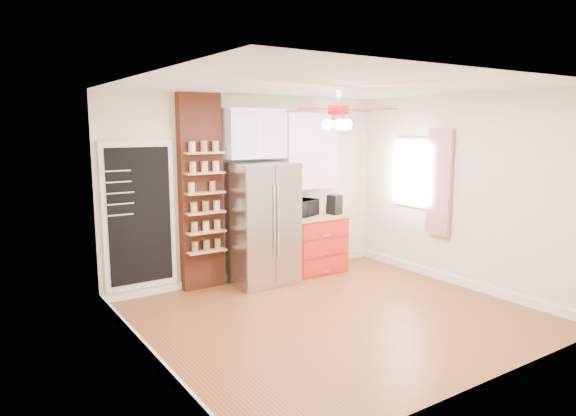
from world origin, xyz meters
TOP-DOWN VIEW (x-y plane):
  - floor at (0.00, 0.00)m, footprint 4.50×4.50m
  - ceiling at (0.00, 0.00)m, footprint 4.50×4.50m
  - wall_back at (0.00, 2.00)m, footprint 4.50×0.02m
  - wall_front at (0.00, -2.00)m, footprint 4.50×0.02m
  - wall_left at (-2.25, 0.00)m, footprint 0.02×4.00m
  - wall_right at (2.25, 0.00)m, footprint 0.02×4.00m
  - chalkboard at (-1.70, 1.96)m, footprint 0.95×0.05m
  - brick_pillar at (-0.85, 1.92)m, footprint 0.60×0.16m
  - fridge at (-0.05, 1.63)m, footprint 0.90×0.70m
  - upper_glass_cabinet at (-0.05, 1.82)m, footprint 0.90×0.35m
  - red_cabinet at (0.92, 1.68)m, footprint 0.94×0.64m
  - upper_shelf_unit at (0.92, 1.85)m, footprint 0.90×0.30m
  - window at (2.23, 0.90)m, footprint 0.04×0.75m
  - curtain at (2.18, 0.35)m, footprint 0.06×0.40m
  - ceiling_fan at (0.00, 0.00)m, footprint 1.40×1.40m
  - toaster_oven at (0.74, 1.72)m, footprint 0.53×0.45m
  - coffee_maker at (1.23, 1.57)m, footprint 0.19×0.22m
  - canister_left at (1.29, 1.60)m, footprint 0.13×0.13m
  - canister_right at (1.21, 1.69)m, footprint 0.11×0.11m
  - pantry_jar_oats at (-1.04, 1.79)m, footprint 0.11×0.11m
  - pantry_jar_beans at (-0.73, 1.79)m, footprint 0.09×0.09m

SIDE VIEW (x-z plane):
  - floor at x=0.00m, z-range 0.00..0.00m
  - red_cabinet at x=0.92m, z-range 0.00..0.90m
  - fridge at x=-0.05m, z-range 0.00..1.75m
  - canister_right at x=1.21m, z-range 0.90..1.03m
  - canister_left at x=1.29m, z-range 0.90..1.04m
  - toaster_oven at x=0.74m, z-range 0.90..1.15m
  - coffee_maker at x=1.23m, z-range 0.90..1.20m
  - chalkboard at x=-1.70m, z-range 0.12..2.08m
  - wall_back at x=0.00m, z-range 0.00..2.70m
  - wall_front at x=0.00m, z-range 0.00..2.70m
  - wall_left at x=-2.25m, z-range 0.00..2.70m
  - wall_right at x=2.25m, z-range 0.00..2.70m
  - brick_pillar at x=-0.85m, z-range 0.00..2.70m
  - pantry_jar_beans at x=-0.73m, z-range 1.37..1.50m
  - pantry_jar_oats at x=-1.04m, z-range 1.37..1.50m
  - curtain at x=2.18m, z-range 0.67..2.23m
  - window at x=2.23m, z-range 1.02..2.08m
  - upper_shelf_unit at x=0.92m, z-range 1.30..2.45m
  - upper_glass_cabinet at x=-0.05m, z-range 1.80..2.50m
  - ceiling_fan at x=0.00m, z-range 2.20..2.65m
  - ceiling at x=0.00m, z-range 2.70..2.70m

